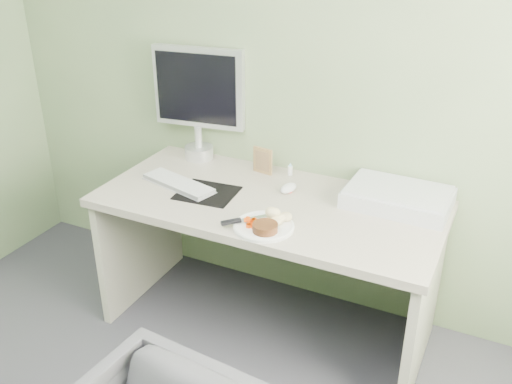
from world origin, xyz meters
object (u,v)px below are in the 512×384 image
at_px(desk, 268,234).
at_px(plate, 264,227).
at_px(monitor, 199,97).
at_px(scanner, 398,198).

height_order(desk, plate, plate).
height_order(plate, monitor, monitor).
bearing_deg(monitor, plate, -48.21).
height_order(desk, monitor, monitor).
distance_m(plate, monitor, 0.91).
distance_m(scanner, monitor, 1.14).
bearing_deg(monitor, desk, -36.84).
distance_m(desk, monitor, 0.82).
bearing_deg(desk, monitor, 150.10).
height_order(desk, scanner, scanner).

